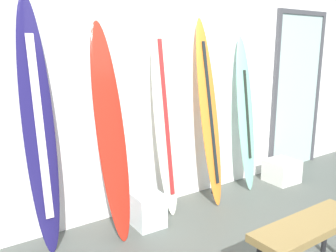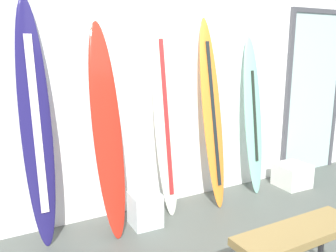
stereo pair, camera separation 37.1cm
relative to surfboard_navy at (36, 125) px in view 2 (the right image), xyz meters
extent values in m
cube|color=white|center=(1.40, 0.30, 0.30)|extent=(7.20, 0.20, 2.80)
ellipsoid|color=navy|center=(0.00, 0.00, 0.00)|extent=(0.27, 0.34, 2.20)
cube|color=silver|center=(0.00, -0.04, 0.00)|extent=(0.07, 0.20, 1.54)
ellipsoid|color=red|center=(0.61, -0.10, -0.09)|extent=(0.29, 0.52, 2.01)
cone|color=black|center=(0.61, -0.25, -0.92)|extent=(0.07, 0.09, 0.11)
ellipsoid|color=silver|center=(1.28, 0.00, -0.06)|extent=(0.26, 0.36, 2.08)
cube|color=#A82525|center=(1.28, -0.03, -0.05)|extent=(0.05, 0.25, 1.61)
ellipsoid|color=orange|center=(1.83, -0.06, -0.06)|extent=(0.26, 0.45, 2.08)
cube|color=black|center=(1.83, -0.09, -0.05)|extent=(0.06, 0.30, 1.56)
cone|color=black|center=(1.83, -0.18, -0.91)|extent=(0.07, 0.09, 0.11)
ellipsoid|color=#7EBFA8|center=(2.48, 0.00, -0.15)|extent=(0.25, 0.35, 1.89)
cube|color=black|center=(2.48, -0.04, -0.15)|extent=(0.04, 0.17, 1.08)
cube|color=white|center=(3.05, -0.17, -0.95)|extent=(0.39, 0.39, 0.29)
cube|color=white|center=(0.95, -0.19, -0.93)|extent=(0.30, 0.30, 0.34)
cube|color=silver|center=(3.73, 0.18, 0.00)|extent=(0.93, 0.02, 2.20)
cube|color=#47474C|center=(3.24, 0.18, 0.00)|extent=(0.06, 0.06, 2.20)
cube|color=#47474C|center=(4.23, 0.18, 0.00)|extent=(0.06, 0.06, 2.20)
cube|color=#47474C|center=(3.73, 0.18, 1.13)|extent=(1.05, 0.06, 0.06)
cube|color=olive|center=(1.54, -1.59, -0.67)|extent=(1.06, 0.32, 0.06)
cylinder|color=black|center=(1.96, -1.47, -0.90)|extent=(0.04, 0.04, 0.40)
camera|label=1|loc=(-0.79, -3.03, 0.67)|focal=38.39mm
camera|label=2|loc=(-0.47, -3.22, 0.67)|focal=38.39mm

